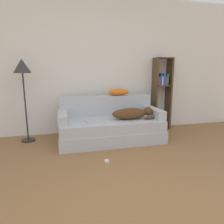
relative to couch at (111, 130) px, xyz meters
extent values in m
cube|color=silver|center=(-0.17, 0.69, 1.15)|extent=(6.84, 0.06, 2.70)
cube|color=#B2B7BC|center=(0.00, 0.00, -0.09)|extent=(1.83, 0.89, 0.22)
cube|color=#B2B7BC|center=(0.00, -0.01, 0.11)|extent=(1.79, 0.85, 0.18)
cube|color=#B2B7BC|center=(0.00, 0.37, 0.39)|extent=(1.79, 0.15, 0.38)
cube|color=#B2B7BC|center=(-0.84, -0.01, 0.29)|extent=(0.15, 0.70, 0.16)
cube|color=#B2B7BC|center=(0.84, -0.01, 0.29)|extent=(0.15, 0.70, 0.16)
ellipsoid|color=#513319|center=(0.32, -0.09, 0.30)|extent=(0.63, 0.24, 0.20)
sphere|color=#513319|center=(0.68, -0.09, 0.33)|extent=(0.16, 0.16, 0.16)
cone|color=#513319|center=(0.68, -0.13, 0.39)|extent=(0.05, 0.05, 0.07)
cone|color=#513319|center=(0.68, -0.04, 0.39)|extent=(0.05, 0.05, 0.07)
ellipsoid|color=#513319|center=(0.66, -0.19, 0.23)|extent=(0.19, 0.06, 0.06)
cube|color=#B7B7BC|center=(-0.29, -0.07, 0.21)|extent=(0.40, 0.32, 0.02)
ellipsoid|color=orange|center=(0.25, 0.36, 0.65)|extent=(0.42, 0.20, 0.13)
cube|color=#4C3823|center=(1.09, 0.51, 0.57)|extent=(0.04, 0.26, 1.53)
cube|color=#4C3823|center=(1.42, 0.51, 0.57)|extent=(0.04, 0.26, 1.53)
cube|color=#4C3823|center=(1.26, 0.51, 1.32)|extent=(0.35, 0.26, 0.02)
cube|color=#4C3823|center=(1.26, 0.51, 0.75)|extent=(0.35, 0.26, 0.02)
cube|color=#753384|center=(1.14, 0.50, 0.85)|extent=(0.03, 0.20, 0.18)
cube|color=#234C93|center=(1.17, 0.50, 0.88)|extent=(0.03, 0.20, 0.23)
cube|color=silver|center=(1.21, 0.50, 0.85)|extent=(0.03, 0.20, 0.18)
cube|color=#234C93|center=(1.25, 0.50, 0.88)|extent=(0.04, 0.20, 0.24)
cube|color=#753384|center=(1.29, 0.50, 0.85)|extent=(0.03, 0.20, 0.18)
cube|color=#337F42|center=(1.33, 0.50, 0.88)|extent=(0.03, 0.20, 0.23)
cylinder|color=#232326|center=(-1.47, 0.34, -0.18)|extent=(0.24, 0.24, 0.02)
cylinder|color=#232326|center=(-1.47, 0.34, 0.42)|extent=(0.02, 0.02, 1.19)
cone|color=#333333|center=(-1.47, 0.34, 1.14)|extent=(0.30, 0.30, 0.24)
cube|color=silver|center=(-0.26, -0.86, -0.18)|extent=(0.06, 0.06, 0.03)
camera|label=1|loc=(-0.82, -3.40, 1.05)|focal=32.00mm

